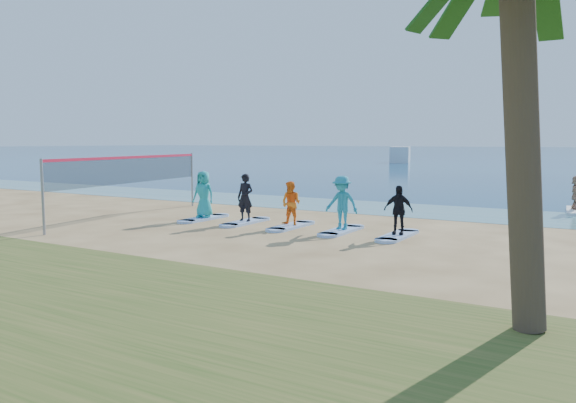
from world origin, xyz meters
The scene contains 16 objects.
ground centered at (0.00, 0.00, 0.00)m, with size 600.00×600.00×0.00m, color tan.
shallow_water centered at (0.00, 10.50, 0.01)m, with size 600.00×600.00×0.00m, color teal.
volleyball_net centered at (-6.98, 2.35, 1.90)m, with size 1.38×9.00×2.50m.
paddleboard centered at (8.20, 13.42, 0.06)m, with size 0.70×3.00×0.12m, color silver.
paddleboarder centered at (8.20, 13.42, 0.85)m, with size 1.36×0.43×1.47m, color tan.
boat_offshore_a centered at (-17.71, 64.42, 0.00)m, with size 2.59×7.27×2.27m, color silver.
surfboard_0 centered at (-4.17, 3.42, 0.04)m, with size 0.70×2.20×0.09m, color #9FC2F6.
student_0 centered at (-4.17, 3.42, 1.00)m, with size 0.89×0.58×1.82m, color teal.
surfboard_1 centered at (-2.19, 3.42, 0.04)m, with size 0.70×2.20×0.09m, color #9FC2F6.
student_1 centered at (-2.19, 3.42, 0.97)m, with size 0.64×0.42×1.77m, color black.
surfboard_2 centered at (-0.21, 3.42, 0.04)m, with size 0.70×2.20×0.09m, color #9FC2F6.
student_2 centered at (-0.21, 3.42, 0.87)m, with size 0.76×0.59×1.55m, color orange.
surfboard_3 centered at (1.77, 3.42, 0.04)m, with size 0.70×2.20×0.09m, color #9FC2F6.
student_3 centered at (1.77, 3.42, 1.00)m, with size 1.17×0.67×1.82m, color teal.
surfboard_4 centered at (3.75, 3.42, 0.04)m, with size 0.70×2.20×0.09m, color #9FC2F6.
student_4 centered at (3.75, 3.42, 0.88)m, with size 0.92×0.38×1.57m, color black.
Camera 1 is at (9.79, -13.62, 3.06)m, focal length 35.00 mm.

